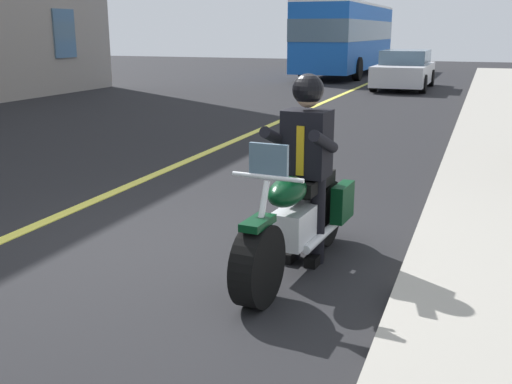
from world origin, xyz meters
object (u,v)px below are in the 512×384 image
(motorcycle_main, at_px, (298,221))
(car_silver, at_px, (404,70))
(rider_main, at_px, (306,153))
(bus_near, at_px, (347,35))

(motorcycle_main, distance_m, car_silver, 18.19)
(motorcycle_main, relative_size, rider_main, 1.28)
(bus_near, bearing_deg, motorcycle_main, 11.54)
(rider_main, height_order, bus_near, bus_near)
(car_silver, bearing_deg, bus_near, -150.51)
(bus_near, bearing_deg, rider_main, 11.65)
(rider_main, bearing_deg, bus_near, -168.35)
(motorcycle_main, xyz_separation_m, car_silver, (-18.13, -1.41, 0.24))
(bus_near, relative_size, car_silver, 2.40)
(rider_main, xyz_separation_m, car_silver, (-17.95, -1.42, -0.35))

